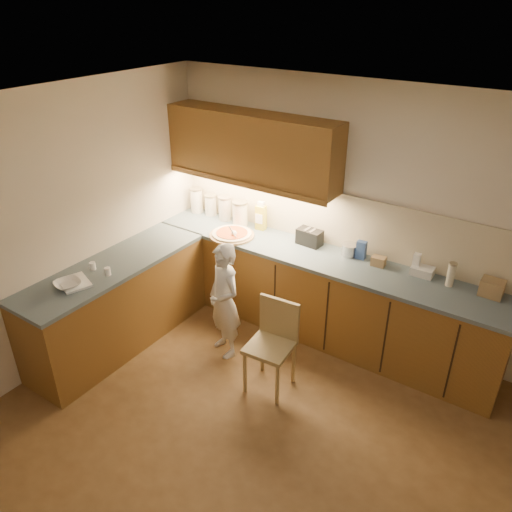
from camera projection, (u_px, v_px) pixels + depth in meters
The scene contains 24 objects.
room at pixel (255, 269), 3.23m from camera, with size 4.54×4.50×2.62m.
l_counter at pixel (249, 297), 5.17m from camera, with size 3.77×2.62×0.92m.
backsplash at pixel (333, 219), 5.09m from camera, with size 3.75×0.02×0.58m, color beige.
upper_cabinets at pixel (252, 147), 5.11m from camera, with size 1.95×0.36×0.73m.
pizza_on_board at pixel (232, 234), 5.38m from camera, with size 0.49×0.49×0.20m.
child at pixel (224, 301), 4.84m from camera, with size 0.44×0.29×1.21m, color silver.
wooden_chair at pixel (273, 339), 4.48m from camera, with size 0.42×0.42×0.86m.
mixing_bowl at pixel (68, 284), 4.46m from camera, with size 0.23×0.23×0.06m, color white.
canister_a at pixel (197, 200), 5.91m from camera, with size 0.15×0.15×0.30m.
canister_b at pixel (211, 205), 5.85m from camera, with size 0.14×0.14×0.25m.
canister_c at pixel (225, 208), 5.71m from camera, with size 0.15×0.15×0.28m.
canister_d at pixel (240, 213), 5.57m from camera, with size 0.18×0.18×0.29m.
oil_jug at pixel (261, 217), 5.48m from camera, with size 0.12×0.09×0.33m.
toaster at pixel (310, 237), 5.18m from camera, with size 0.27×0.16×0.17m.
steel_pot at pixel (349, 250), 4.98m from camera, with size 0.16×0.16×0.12m.
blue_box at pixel (361, 250), 4.90m from camera, with size 0.09×0.07×0.19m, color #304E92.
card_box_a at pixel (378, 261), 4.80m from camera, with size 0.13×0.09×0.09m, color tan.
white_bottle at pixel (416, 263), 4.67m from camera, with size 0.06×0.06×0.19m, color white.
flat_pack at pixel (422, 271), 4.64m from camera, with size 0.20×0.14×0.08m, color silver.
tall_jar at pixel (451, 274), 4.44m from camera, with size 0.07×0.07×0.23m.
card_box_b at pixel (492, 288), 4.31m from camera, with size 0.19×0.15×0.15m, color #9F8256.
dough_cloth at pixel (75, 283), 4.51m from camera, with size 0.30×0.24×0.02m, color white.
spice_jar_a at pixel (93, 266), 4.73m from camera, with size 0.06×0.06×0.08m, color white.
spice_jar_b at pixel (108, 271), 4.64m from camera, with size 0.06×0.06×0.07m, color white.
Camera 1 is at (1.58, -2.32, 3.27)m, focal length 35.00 mm.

